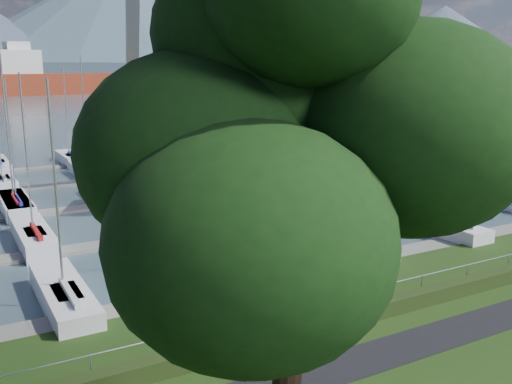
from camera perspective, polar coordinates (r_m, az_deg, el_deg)
path at (r=24.59m, az=17.80°, el=-13.57°), size 160.00×2.00×0.04m
hedge at (r=26.10m, az=13.63°, el=-10.92°), size 80.00×0.70×0.70m
fence at (r=26.05m, az=13.13°, el=-8.92°), size 80.00×0.04×0.04m
docks at (r=48.02m, az=-8.16°, el=-0.58°), size 90.00×41.60×0.25m
tree at (r=12.05m, az=2.36°, el=7.33°), size 9.35×8.32×13.90m
crane at (r=46.50m, az=-12.25°, el=5.78°), size 5.96×13.49×22.35m
cargo_ship_mid at (r=239.95m, az=-16.23°, el=10.42°), size 90.21×26.60×21.50m
cargo_ship_east at (r=280.64m, az=15.15°, el=10.73°), size 85.19×19.81×21.50m
sailboat_fleet at (r=49.83m, az=-10.70°, el=6.29°), size 75.38×49.88×13.59m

